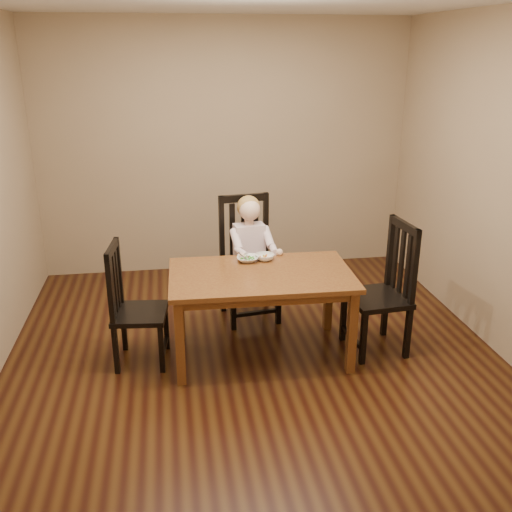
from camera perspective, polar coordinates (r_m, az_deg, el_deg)
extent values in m
cube|color=#3E230D|center=(4.83, -0.33, -9.43)|extent=(4.00, 4.00, 0.01)
cube|color=#997F61|center=(6.27, -3.13, 10.63)|extent=(4.00, 0.01, 2.70)
cube|color=#997F61|center=(2.47, 6.55, -4.81)|extent=(4.00, 0.01, 2.70)
cube|color=#997F61|center=(5.02, 22.99, 6.65)|extent=(0.01, 4.00, 2.70)
cube|color=#522713|center=(4.49, 0.51, -1.93)|extent=(1.46, 0.90, 0.04)
cube|color=#522713|center=(4.51, 0.51, -2.61)|extent=(1.34, 0.78, 0.08)
cube|color=#522713|center=(4.28, -7.61, -8.63)|extent=(0.07, 0.07, 0.68)
cube|color=#522713|center=(4.45, 9.57, -7.55)|extent=(0.07, 0.07, 0.68)
cube|color=#522713|center=(4.93, -7.64, -4.57)|extent=(0.07, 0.07, 0.68)
cube|color=#522713|center=(5.08, 7.26, -3.78)|extent=(0.07, 0.07, 0.68)
cube|color=black|center=(5.20, -0.61, -1.36)|extent=(0.54, 0.53, 0.04)
cube|color=black|center=(5.53, 0.94, -2.82)|extent=(0.05, 0.05, 0.46)
cube|color=black|center=(5.43, -3.32, -3.30)|extent=(0.05, 0.05, 0.46)
cube|color=black|center=(5.18, 2.25, -4.47)|extent=(0.05, 0.05, 0.46)
cube|color=black|center=(5.08, -2.29, -5.03)|extent=(0.05, 0.05, 0.46)
cube|color=black|center=(5.33, 0.98, 3.02)|extent=(0.05, 0.05, 0.63)
cube|color=black|center=(5.22, -3.45, 2.64)|extent=(0.05, 0.05, 0.63)
cube|color=black|center=(5.19, -1.24, 5.82)|extent=(0.47, 0.10, 0.07)
cube|color=black|center=(5.31, -0.05, 2.59)|extent=(0.05, 0.03, 0.54)
cube|color=black|center=(5.28, -1.21, 2.49)|extent=(0.05, 0.03, 0.54)
cube|color=black|center=(5.26, -2.38, 2.38)|extent=(0.05, 0.03, 0.54)
cube|color=black|center=(4.59, -11.51, -5.67)|extent=(0.45, 0.47, 0.04)
cube|color=black|center=(4.88, -13.07, -7.03)|extent=(0.04, 0.04, 0.40)
cube|color=black|center=(4.56, -13.84, -9.14)|extent=(0.04, 0.04, 0.40)
cube|color=black|center=(4.83, -8.96, -7.04)|extent=(0.04, 0.04, 0.40)
cube|color=black|center=(4.51, -9.43, -9.18)|extent=(0.04, 0.04, 0.40)
cube|color=black|center=(4.67, -13.56, -1.41)|extent=(0.04, 0.04, 0.55)
cube|color=black|center=(4.34, -14.40, -3.20)|extent=(0.04, 0.04, 0.55)
cube|color=black|center=(4.42, -14.23, 0.69)|extent=(0.08, 0.41, 0.06)
cube|color=black|center=(4.61, -13.72, -2.15)|extent=(0.02, 0.05, 0.48)
cube|color=black|center=(4.52, -13.93, -2.62)|extent=(0.02, 0.05, 0.48)
cube|color=black|center=(4.43, -14.16, -3.10)|extent=(0.02, 0.05, 0.48)
cube|color=black|center=(4.76, 11.98, -4.15)|extent=(0.49, 0.51, 0.04)
cube|color=black|center=(4.79, 14.93, -7.48)|extent=(0.05, 0.05, 0.44)
cube|color=black|center=(5.11, 12.76, -5.47)|extent=(0.05, 0.05, 0.44)
cube|color=black|center=(4.63, 10.68, -8.16)|extent=(0.05, 0.05, 0.44)
cube|color=black|center=(4.96, 8.73, -6.02)|extent=(0.05, 0.05, 0.44)
cube|color=black|center=(4.56, 15.57, -1.12)|extent=(0.05, 0.05, 0.61)
cube|color=black|center=(4.89, 13.27, 0.56)|extent=(0.05, 0.05, 0.61)
cube|color=black|center=(4.64, 14.67, 2.92)|extent=(0.08, 0.45, 0.06)
cube|color=black|center=(4.65, 14.96, -1.07)|extent=(0.03, 0.05, 0.53)
cube|color=black|center=(4.74, 14.35, -0.61)|extent=(0.03, 0.05, 0.53)
cube|color=black|center=(4.83, 13.75, -0.18)|extent=(0.03, 0.05, 0.53)
imported|color=white|center=(4.71, -0.86, -0.29)|extent=(0.19, 0.19, 0.04)
imported|color=white|center=(4.74, 0.89, -0.11)|extent=(0.21, 0.21, 0.05)
cube|color=silver|center=(4.68, -1.32, -0.07)|extent=(0.07, 0.12, 0.05)
cube|color=silver|center=(4.69, -1.32, -0.25)|extent=(0.04, 0.04, 0.01)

